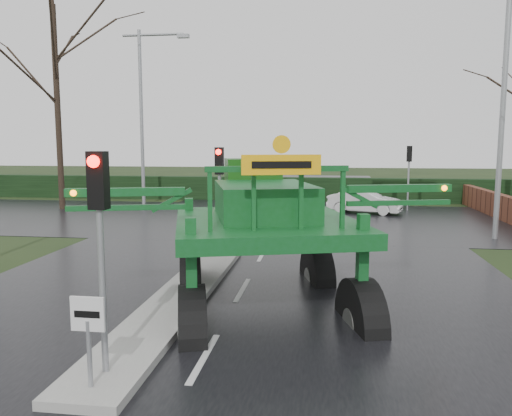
# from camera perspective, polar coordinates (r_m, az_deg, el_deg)

# --- Properties ---
(ground) EXTENTS (140.00, 140.00, 0.00)m
(ground) POSITION_cam_1_polar(r_m,az_deg,el_deg) (8.91, -5.95, -16.76)
(ground) COLOR black
(ground) RESTS_ON ground
(road_main) EXTENTS (14.00, 80.00, 0.02)m
(road_main) POSITION_cam_1_polar(r_m,az_deg,el_deg) (18.36, 1.49, -4.05)
(road_main) COLOR black
(road_main) RESTS_ON ground
(road_cross) EXTENTS (80.00, 12.00, 0.02)m
(road_cross) POSITION_cam_1_polar(r_m,az_deg,el_deg) (24.24, 3.06, -1.27)
(road_cross) COLOR black
(road_cross) RESTS_ON ground
(median_island) EXTENTS (1.20, 10.00, 0.16)m
(median_island) POSITION_cam_1_polar(r_m,az_deg,el_deg) (11.91, -8.65, -10.06)
(median_island) COLOR gray
(median_island) RESTS_ON ground
(hedge_row) EXTENTS (44.00, 0.90, 1.50)m
(hedge_row) POSITION_cam_1_polar(r_m,az_deg,el_deg) (32.08, 4.26, 2.17)
(hedge_row) COLOR black
(hedge_row) RESTS_ON ground
(brick_wall) EXTENTS (0.40, 20.00, 1.20)m
(brick_wall) POSITION_cam_1_polar(r_m,az_deg,el_deg) (25.54, 27.25, -0.29)
(brick_wall) COLOR #592D1E
(brick_wall) RESTS_ON ground
(keep_left_sign) EXTENTS (0.50, 0.07, 1.35)m
(keep_left_sign) POSITION_cam_1_polar(r_m,az_deg,el_deg) (7.63, -18.63, -12.77)
(keep_left_sign) COLOR gray
(keep_left_sign) RESTS_ON ground
(traffic_signal_near) EXTENTS (0.26, 0.33, 3.52)m
(traffic_signal_near) POSITION_cam_1_polar(r_m,az_deg,el_deg) (7.69, -17.47, -0.77)
(traffic_signal_near) COLOR gray
(traffic_signal_near) RESTS_ON ground
(traffic_signal_mid) EXTENTS (0.26, 0.33, 3.52)m
(traffic_signal_mid) POSITION_cam_1_polar(r_m,az_deg,el_deg) (15.76, -4.20, 3.54)
(traffic_signal_mid) COLOR gray
(traffic_signal_mid) RESTS_ON ground
(traffic_signal_far) EXTENTS (0.26, 0.33, 3.52)m
(traffic_signal_far) POSITION_cam_1_polar(r_m,az_deg,el_deg) (28.28, 17.08, 4.91)
(traffic_signal_far) COLOR gray
(traffic_signal_far) RESTS_ON ground
(street_light_right) EXTENTS (3.85, 0.30, 10.00)m
(street_light_right) POSITION_cam_1_polar(r_m,az_deg,el_deg) (20.97, 25.73, 13.09)
(street_light_right) COLOR gray
(street_light_right) RESTS_ON ground
(street_light_left_far) EXTENTS (3.85, 0.30, 10.00)m
(street_light_left_far) POSITION_cam_1_polar(r_m,az_deg,el_deg) (29.78, -12.44, 11.72)
(street_light_left_far) COLOR gray
(street_light_left_far) RESTS_ON ground
(tree_left_far) EXTENTS (7.70, 7.70, 13.26)m
(tree_left_far) POSITION_cam_1_polar(r_m,az_deg,el_deg) (29.87, -21.88, 13.59)
(tree_left_far) COLOR black
(tree_left_far) RESTS_ON ground
(crop_sprayer) EXTENTS (8.18, 6.14, 4.73)m
(crop_sprayer) POSITION_cam_1_polar(r_m,az_deg,el_deg) (9.65, -7.51, -1.02)
(crop_sprayer) COLOR black
(crop_sprayer) RESTS_ON ground
(white_sedan) EXTENTS (4.00, 2.33, 1.24)m
(white_sedan) POSITION_cam_1_polar(r_m,az_deg,el_deg) (26.79, 12.26, -0.62)
(white_sedan) COLOR silver
(white_sedan) RESTS_ON ground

